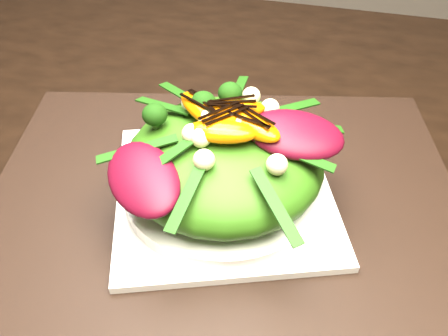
% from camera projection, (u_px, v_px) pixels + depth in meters
% --- Properties ---
extents(dining_table, '(1.60, 0.90, 0.75)m').
position_uv_depth(dining_table, '(408.00, 191.00, 0.56)').
color(dining_table, black).
rests_on(dining_table, floor).
extents(placemat, '(0.59, 0.50, 0.00)m').
position_uv_depth(placemat, '(224.00, 196.00, 0.53)').
color(placemat, black).
rests_on(placemat, dining_table).
extents(plate_base, '(0.30, 0.30, 0.01)m').
position_uv_depth(plate_base, '(224.00, 192.00, 0.52)').
color(plate_base, white).
rests_on(plate_base, placemat).
extents(salad_bowl, '(0.28, 0.28, 0.02)m').
position_uv_depth(salad_bowl, '(224.00, 184.00, 0.51)').
color(salad_bowl, white).
rests_on(salad_bowl, plate_base).
extents(lettuce_mound, '(0.26, 0.26, 0.08)m').
position_uv_depth(lettuce_mound, '(224.00, 160.00, 0.49)').
color(lettuce_mound, '#315F11').
rests_on(lettuce_mound, salad_bowl).
extents(radicchio_leaf, '(0.10, 0.07, 0.02)m').
position_uv_depth(radicchio_leaf, '(296.00, 134.00, 0.46)').
color(radicchio_leaf, '#440715').
rests_on(radicchio_leaf, lettuce_mound).
extents(orange_segment, '(0.07, 0.03, 0.02)m').
position_uv_depth(orange_segment, '(225.00, 116.00, 0.47)').
color(orange_segment, '#D75703').
rests_on(orange_segment, lettuce_mound).
extents(broccoli_floret, '(0.04, 0.04, 0.04)m').
position_uv_depth(broccoli_floret, '(164.00, 103.00, 0.49)').
color(broccoli_floret, '#0D360A').
rests_on(broccoli_floret, lettuce_mound).
extents(macadamia_nut, '(0.02, 0.02, 0.02)m').
position_uv_depth(macadamia_nut, '(248.00, 154.00, 0.43)').
color(macadamia_nut, beige).
rests_on(macadamia_nut, lettuce_mound).
extents(balsamic_drizzle, '(0.04, 0.01, 0.00)m').
position_uv_depth(balsamic_drizzle, '(225.00, 108.00, 0.46)').
color(balsamic_drizzle, black).
rests_on(balsamic_drizzle, orange_segment).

